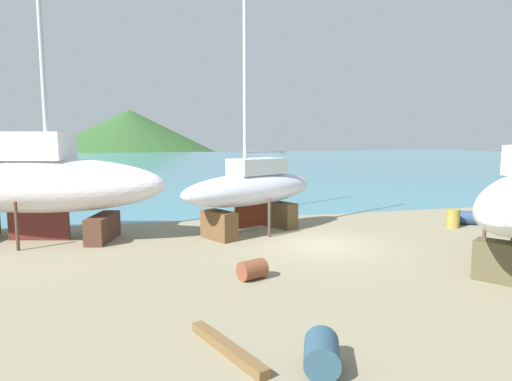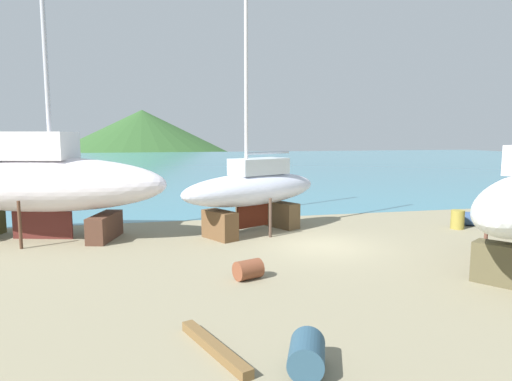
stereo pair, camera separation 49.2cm
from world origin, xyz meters
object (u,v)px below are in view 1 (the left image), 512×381
object	(u,v)px
sailboat_far_slipway	(35,182)
sailboat_mid_port	(252,190)
barrel_blue_faded	(453,218)
barrel_tar_black	(252,270)
barrel_by_slipway	(322,353)
barrel_tipped_right	(465,218)

from	to	relation	value
sailboat_far_slipway	sailboat_mid_port	distance (m)	8.61
barrel_blue_faded	barrel_tar_black	size ratio (longest dim) A/B	1.09
sailboat_far_slipway	sailboat_mid_port	bearing A→B (deg)	9.79
barrel_by_slipway	barrel_blue_faded	bearing A→B (deg)	43.29
sailboat_far_slipway	barrel_tar_black	xyz separation A→B (m)	(7.07, -6.81, -2.04)
sailboat_mid_port	barrel_by_slipway	size ratio (longest dim) A/B	11.96
sailboat_mid_port	barrel_blue_faded	bearing A→B (deg)	144.10
barrel_tar_black	barrel_by_slipway	bearing A→B (deg)	-90.56
barrel_blue_faded	sailboat_mid_port	bearing A→B (deg)	172.03
barrel_by_slipway	barrel_tar_black	size ratio (longest dim) A/B	1.22
barrel_by_slipway	barrel_blue_faded	distance (m)	14.57
barrel_by_slipway	barrel_blue_faded	size ratio (longest dim) A/B	1.12
barrel_by_slipway	barrel_tipped_right	size ratio (longest dim) A/B	1.01
barrel_blue_faded	sailboat_far_slipway	bearing A→B (deg)	173.37
sailboat_far_slipway	barrel_by_slipway	bearing A→B (deg)	-44.78
barrel_tipped_right	barrel_blue_faded	world-z (taller)	barrel_blue_faded
barrel_tipped_right	sailboat_mid_port	bearing A→B (deg)	175.48
sailboat_mid_port	barrel_by_slipway	bearing A→B (deg)	54.24
barrel_tar_black	barrel_tipped_right	bearing A→B (deg)	24.33
sailboat_mid_port	barrel_tipped_right	size ratio (longest dim) A/B	12.08
sailboat_far_slipway	barrel_tipped_right	xyz separation A→B (m)	(18.65, -1.58, -2.01)
sailboat_mid_port	barrel_tipped_right	distance (m)	10.24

